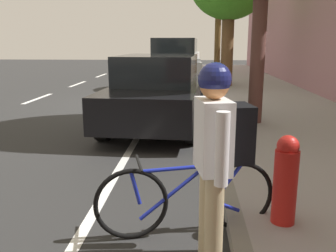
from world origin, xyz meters
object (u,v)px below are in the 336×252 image
Objects in this scene: fire_hydrant at (286,179)px; bicycle_at_curb at (187,197)px; parked_sedan_black_second at (158,91)px; cyclist_with_backpack at (217,147)px; parked_pickup_silver_mid at (172,65)px; parked_suv_white_far at (180,56)px.

bicycle_at_curb is at bearing -178.60° from fire_hydrant.
fire_hydrant is at bearing -70.75° from parked_sedan_black_second.
bicycle_at_curb is 0.80m from cyclist_with_backpack.
fire_hydrant is (1.60, -4.57, -0.19)m from parked_sedan_black_second.
bicycle_at_curb is at bearing 116.89° from cyclist_with_backpack.
cyclist_with_backpack is at bearing -145.05° from fire_hydrant.
parked_sedan_black_second is 4.84m from fire_hydrant.
parked_pickup_silver_mid is 3.27× the size of cyclist_with_backpack.
parked_suv_white_far is at bearing 92.11° from bicycle_at_curb.
parked_sedan_black_second is at bearing -90.36° from parked_suv_white_far.
fire_hydrant is at bearing -81.66° from parked_pickup_silver_mid.
cyclist_with_backpack is (0.85, -17.42, -0.03)m from parked_suv_white_far.
parked_sedan_black_second is 4.66m from bicycle_at_curb.
parked_pickup_silver_mid reaches higher than parked_sedan_black_second.
parked_pickup_silver_mid is 11.26m from bicycle_at_curb.
parked_suv_white_far is at bearing 88.77° from parked_pickup_silver_mid.
parked_sedan_black_second reaches higher than bicycle_at_curb.
parked_pickup_silver_mid is at bearing 90.40° from parked_sedan_black_second.
parked_pickup_silver_mid is at bearing 93.81° from bicycle_at_curb.
cyclist_with_backpack is at bearing -63.11° from bicycle_at_curb.
parked_sedan_black_second is 12.38m from parked_suv_white_far.
parked_sedan_black_second is 0.94× the size of parked_suv_white_far.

